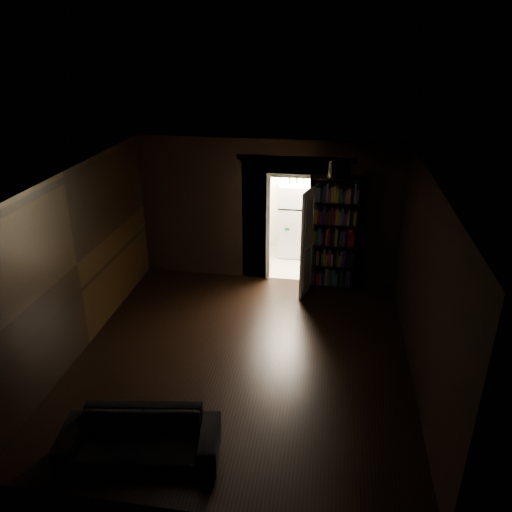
# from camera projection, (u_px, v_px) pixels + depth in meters

# --- Properties ---
(ground) EXTENTS (5.50, 5.50, 0.00)m
(ground) POSITION_uv_depth(u_px,v_px,m) (243.00, 357.00, 7.66)
(ground) COLOR black
(ground) RESTS_ON ground
(room_walls) EXTENTS (5.02, 5.61, 2.84)m
(room_walls) POSITION_uv_depth(u_px,v_px,m) (253.00, 230.00, 7.93)
(room_walls) COLOR black
(room_walls) RESTS_ON ground
(kitchen_alcove) EXTENTS (2.20, 1.80, 2.60)m
(kitchen_alcove) POSITION_uv_depth(u_px,v_px,m) (298.00, 205.00, 10.58)
(kitchen_alcove) COLOR #BCB2A4
(kitchen_alcove) RESTS_ON ground
(sofa) EXTENTS (1.92, 1.03, 0.70)m
(sofa) POSITION_uv_depth(u_px,v_px,m) (139.00, 432.00, 5.74)
(sofa) COLOR black
(sofa) RESTS_ON ground
(bookshelf) EXTENTS (0.93, 0.43, 2.20)m
(bookshelf) POSITION_uv_depth(u_px,v_px,m) (332.00, 234.00, 9.33)
(bookshelf) COLOR black
(bookshelf) RESTS_ON ground
(refrigerator) EXTENTS (0.77, 0.71, 1.65)m
(refrigerator) POSITION_uv_depth(u_px,v_px,m) (296.00, 219.00, 10.88)
(refrigerator) COLOR white
(refrigerator) RESTS_ON ground
(door) EXTENTS (0.29, 0.83, 2.05)m
(door) POSITION_uv_depth(u_px,v_px,m) (310.00, 241.00, 9.21)
(door) COLOR white
(door) RESTS_ON ground
(figurine) EXTENTS (0.11, 0.11, 0.30)m
(figurine) POSITION_uv_depth(u_px,v_px,m) (330.00, 169.00, 8.77)
(figurine) COLOR silver
(figurine) RESTS_ON bookshelf
(bottles) EXTENTS (0.58, 0.10, 0.24)m
(bottles) POSITION_uv_depth(u_px,v_px,m) (300.00, 178.00, 10.40)
(bottles) COLOR black
(bottles) RESTS_ON refrigerator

